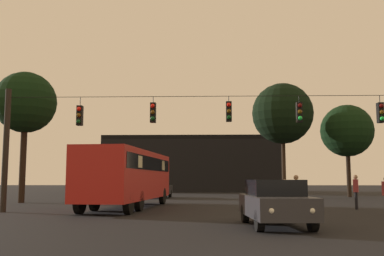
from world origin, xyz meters
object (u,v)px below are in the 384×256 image
at_px(pedestrian_crossing_left, 356,190).
at_px(tree_left_silhouette, 283,114).
at_px(pedestrian_near_bus, 296,191).
at_px(tree_behind_building, 347,131).
at_px(tree_right_far, 25,103).
at_px(pedestrian_crossing_center, 285,194).
at_px(car_far_left, 158,188).
at_px(city_bus, 129,173).
at_px(car_near_right, 275,202).

xyz_separation_m(pedestrian_crossing_left, tree_left_silhouette, (-1.20, 14.00, 6.05)).
xyz_separation_m(pedestrian_near_bus, tree_behind_building, (8.17, 17.60, 4.79)).
xyz_separation_m(pedestrian_crossing_left, pedestrian_near_bus, (-3.39, -1.69, -0.02)).
xyz_separation_m(tree_left_silhouette, tree_right_far, (-18.67, -8.25, -0.42)).
bearing_deg(pedestrian_crossing_center, car_far_left, 114.43).
bearing_deg(tree_right_far, pedestrian_near_bus, -24.32).
xyz_separation_m(city_bus, pedestrian_crossing_left, (11.88, -0.53, -0.86)).
bearing_deg(pedestrian_crossing_center, tree_behind_building, 64.70).
height_order(city_bus, car_near_right, city_bus).
xyz_separation_m(car_near_right, tree_right_far, (-14.39, 14.21, 5.84)).
xyz_separation_m(pedestrian_crossing_center, tree_behind_building, (8.94, 18.92, 4.92)).
height_order(pedestrian_near_bus, tree_left_silhouette, tree_left_silhouette).
bearing_deg(pedestrian_crossing_left, car_far_left, 130.86).
bearing_deg(pedestrian_crossing_left, tree_right_far, 163.84).
bearing_deg(tree_behind_building, tree_right_far, -157.60).
bearing_deg(tree_behind_building, car_far_left, -171.56).
height_order(car_near_right, tree_behind_building, tree_behind_building).
distance_m(city_bus, tree_behind_building, 23.00).
bearing_deg(pedestrian_crossing_left, car_near_right, -122.95).
relative_size(pedestrian_crossing_left, tree_behind_building, 0.22).
xyz_separation_m(car_near_right, tree_behind_building, (10.25, 24.36, 4.98)).
bearing_deg(pedestrian_crossing_left, pedestrian_crossing_center, -144.23).
distance_m(city_bus, car_near_right, 11.08).
bearing_deg(car_near_right, pedestrian_crossing_left, 57.05).
relative_size(city_bus, tree_left_silhouette, 1.16).
distance_m(car_near_right, tree_behind_building, 26.89).
xyz_separation_m(city_bus, tree_left_silhouette, (10.68, 13.47, 5.19)).
height_order(car_far_left, pedestrian_near_bus, pedestrian_near_bus).
bearing_deg(tree_right_far, car_far_left, 43.21).
bearing_deg(pedestrian_crossing_center, city_bus, 155.36).
distance_m(city_bus, pedestrian_near_bus, 8.81).
bearing_deg(car_near_right, pedestrian_near_bus, 72.89).
distance_m(pedestrian_crossing_center, tree_left_silhouette, 18.34).
height_order(car_far_left, pedestrian_crossing_center, pedestrian_crossing_center).
bearing_deg(car_far_left, pedestrian_near_bus, -61.42).
distance_m(car_near_right, tree_right_far, 21.05).
relative_size(pedestrian_crossing_left, pedestrian_crossing_center, 1.15).
relative_size(car_near_right, tree_right_far, 0.51).
relative_size(car_near_right, tree_left_silhouette, 0.46).
bearing_deg(car_far_left, car_near_right, -74.26).
bearing_deg(tree_right_far, pedestrian_crossing_left, -16.16).
bearing_deg(tree_behind_building, tree_left_silhouette, -162.26).
relative_size(city_bus, pedestrian_crossing_center, 7.28).
bearing_deg(car_near_right, car_far_left, 105.74).
height_order(city_bus, pedestrian_near_bus, city_bus).
relative_size(pedestrian_crossing_center, tree_right_far, 0.18).
relative_size(car_near_right, car_far_left, 1.00).
bearing_deg(tree_left_silhouette, city_bus, -128.41).
xyz_separation_m(car_near_right, tree_left_silhouette, (4.28, 22.45, 6.26)).
distance_m(pedestrian_crossing_left, tree_right_far, 21.44).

